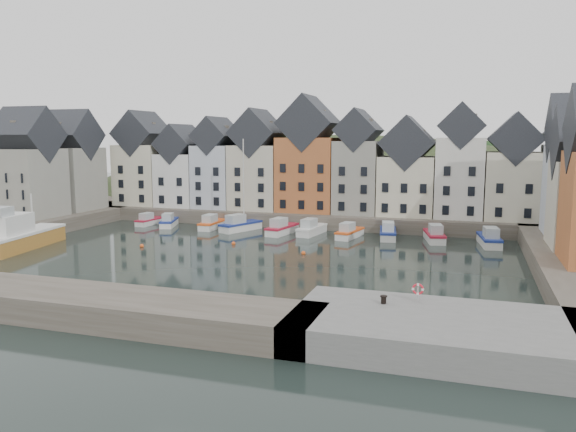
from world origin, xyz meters
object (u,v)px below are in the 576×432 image
at_px(boat_d, 240,225).
at_px(mooring_bollard, 384,299).
at_px(boat_a, 149,221).
at_px(life_ring_post, 418,290).
at_px(large_vessel, 19,236).

xyz_separation_m(boat_d, mooring_bollard, (25.93, -36.14, 1.44)).
distance_m(boat_a, life_ring_post, 56.45).
xyz_separation_m(mooring_bollard, life_ring_post, (2.17, 1.18, 0.55)).
bearing_deg(mooring_bollard, life_ring_post, 28.52).
bearing_deg(boat_d, large_vessel, -112.14).
relative_size(boat_d, life_ring_post, 10.27).
bearing_deg(large_vessel, mooring_bollard, -27.64).
xyz_separation_m(large_vessel, mooring_bollard, (45.68, -15.45, 0.71)).
relative_size(boat_d, large_vessel, 0.99).
relative_size(boat_a, life_ring_post, 4.31).
relative_size(boat_a, mooring_bollard, 10.01).
height_order(boat_d, life_ring_post, boat_d).
bearing_deg(boat_a, large_vessel, -97.19).
distance_m(mooring_bollard, life_ring_post, 2.53).
distance_m(large_vessel, life_ring_post, 49.95).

